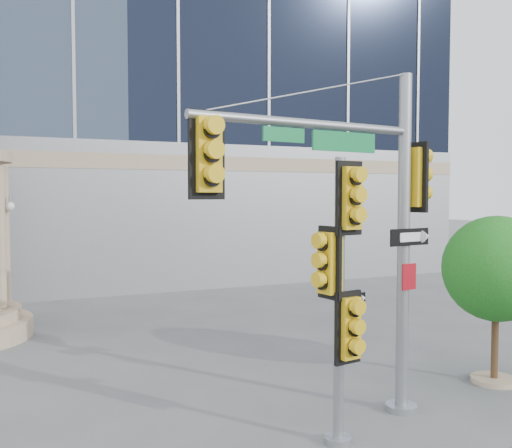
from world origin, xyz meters
name	(u,v)px	position (x,y,z in m)	size (l,w,h in m)	color
ground	(303,427)	(0.00, 0.00, 0.00)	(120.00, 120.00, 0.00)	#545456
main_signal_pole	(358,205)	(0.90, -0.23, 3.75)	(4.68, 1.03, 6.05)	slate
secondary_signal_pole	(341,278)	(0.17, -0.87, 2.64)	(0.81, 0.59, 4.50)	slate
street_tree	(497,273)	(4.79, 0.40, 2.30)	(2.24, 2.19, 3.49)	tan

